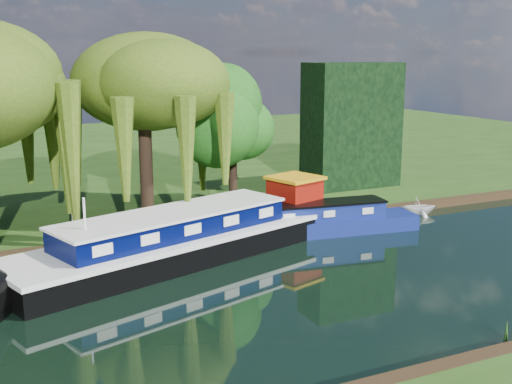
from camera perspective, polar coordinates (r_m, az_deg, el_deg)
ground at (r=23.28m, az=-12.64°, el=-10.91°), size 120.00×120.00×0.00m
far_bank at (r=55.87m, az=-20.46°, el=2.41°), size 120.00×52.00×0.45m
dutch_barge at (r=29.29m, az=-5.53°, el=-3.92°), size 17.78×8.97×3.67m
narrowboat at (r=32.53m, az=4.24°, el=-2.76°), size 12.32×3.66×1.77m
white_cruiser at (r=37.87m, az=14.19°, el=-1.93°), size 2.57×2.37×1.12m
willow_right at (r=34.01m, az=-9.96°, el=8.41°), size 7.22×7.22×8.79m
tree_far_right at (r=36.52m, az=-2.09°, el=6.21°), size 4.21×4.21×6.88m
conifer_hedge at (r=42.34m, az=8.48°, el=5.90°), size 6.00×3.00×8.00m
lamppost at (r=32.56m, az=-16.10°, el=0.04°), size 0.36×0.36×2.56m
mooring_posts at (r=30.74m, az=-17.13°, el=-3.56°), size 19.16×0.16×1.00m
reeds_near at (r=19.47m, az=13.62°, el=-13.98°), size 33.70×1.50×1.10m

